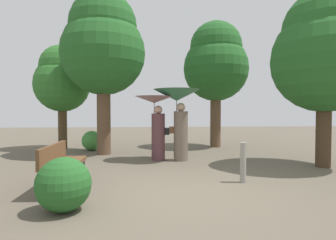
{
  "coord_description": "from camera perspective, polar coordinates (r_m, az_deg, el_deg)",
  "views": [
    {
      "loc": [
        -0.68,
        -4.97,
        1.45
      ],
      "look_at": [
        0.0,
        3.77,
        1.16
      ],
      "focal_mm": 30.27,
      "sensor_mm": 36.0,
      "label": 1
    }
  ],
  "objects": [
    {
      "name": "ground_plane",
      "position": [
        5.22,
        3.33,
        -14.24
      ],
      "size": [
        40.0,
        40.0,
        0.0
      ],
      "primitive_type": "plane",
      "color": "brown"
    },
    {
      "name": "person_left",
      "position": [
        8.25,
        -2.4,
        0.74
      ],
      "size": [
        1.13,
        1.13,
        1.87
      ],
      "rotation": [
        0.0,
        0.0,
        1.43
      ],
      "color": "#563338",
      "rests_on": "ground"
    },
    {
      "name": "person_right",
      "position": [
        8.19,
        2.0,
        2.68
      ],
      "size": [
        1.35,
        1.35,
        2.07
      ],
      "rotation": [
        0.0,
        0.0,
        1.43
      ],
      "color": "#6B5B4C",
      "rests_on": "ground"
    },
    {
      "name": "park_bench",
      "position": [
        5.62,
        -20.64,
        -7.86
      ],
      "size": [
        0.5,
        1.5,
        0.83
      ],
      "rotation": [
        0.0,
        0.0,
        1.58
      ],
      "color": "#38383D",
      "rests_on": "ground"
    },
    {
      "name": "tree_near_left",
      "position": [
        11.53,
        -20.56,
        7.7
      ],
      "size": [
        2.07,
        2.07,
        3.92
      ],
      "color": "#4C3823",
      "rests_on": "ground"
    },
    {
      "name": "tree_near_right",
      "position": [
        11.6,
        9.6,
        11.38
      ],
      "size": [
        2.57,
        2.57,
        4.98
      ],
      "color": "brown",
      "rests_on": "ground"
    },
    {
      "name": "tree_mid_left",
      "position": [
        9.84,
        -12.92,
        14.51
      ],
      "size": [
        2.76,
        2.76,
        5.34
      ],
      "color": "brown",
      "rests_on": "ground"
    },
    {
      "name": "tree_mid_right",
      "position": [
        8.43,
        29.05,
        12.05
      ],
      "size": [
        2.66,
        2.66,
        4.54
      ],
      "color": "#42301E",
      "rests_on": "ground"
    },
    {
      "name": "bush_path_left",
      "position": [
        10.69,
        -15.11,
        -4.03
      ],
      "size": [
        0.71,
        0.71,
        0.71
      ],
      "primitive_type": "sphere",
      "color": "#428C3D",
      "rests_on": "ground"
    },
    {
      "name": "bush_path_right",
      "position": [
        4.42,
        -20.27,
        -12.09
      ],
      "size": [
        0.79,
        0.79,
        0.79
      ],
      "primitive_type": "sphere",
      "color": "#235B23",
      "rests_on": "ground"
    },
    {
      "name": "path_marker_post",
      "position": [
        5.96,
        14.88,
        -8.27
      ],
      "size": [
        0.12,
        0.12,
        0.81
      ],
      "primitive_type": "cylinder",
      "color": "gray",
      "rests_on": "ground"
    }
  ]
}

